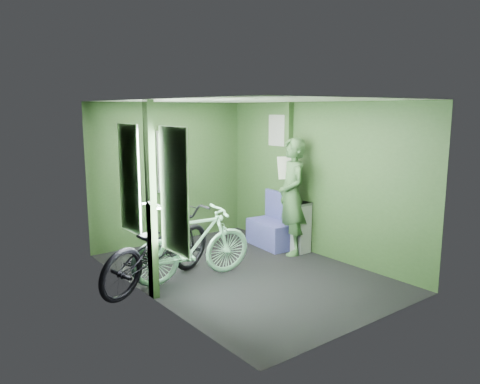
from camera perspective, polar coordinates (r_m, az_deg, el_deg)
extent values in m
plane|color=black|center=(6.46, 0.55, -9.78)|extent=(4.00, 4.00, 0.00)
cube|color=silver|center=(6.07, 0.59, 11.09)|extent=(2.80, 4.00, 0.02)
cube|color=#28431F|center=(7.81, -8.54, 2.31)|extent=(2.80, 0.02, 2.30)
cube|color=#28431F|center=(4.78, 15.57, -2.92)|extent=(2.80, 0.02, 2.30)
cube|color=#28431F|center=(5.42, -11.15, -1.22)|extent=(0.02, 4.00, 2.30)
cube|color=#28431F|center=(7.10, 9.49, 1.50)|extent=(0.02, 4.00, 2.30)
cube|color=#28431F|center=(5.44, -10.77, -1.17)|extent=(0.08, 0.12, 2.30)
cube|color=silver|center=(4.93, -7.89, 0.11)|extent=(0.02, 0.56, 1.34)
cube|color=silver|center=(5.90, -13.22, 1.59)|extent=(0.02, 0.56, 1.34)
cube|color=white|center=(4.87, -7.94, 6.28)|extent=(0.00, 0.12, 0.12)
cube|color=white|center=(5.85, -13.34, 6.74)|extent=(0.00, 0.12, 0.12)
cylinder|color=silver|center=(5.48, -10.10, -1.60)|extent=(0.03, 0.40, 0.03)
cube|color=#28431F|center=(7.48, 5.87, 2.02)|extent=(0.10, 0.10, 2.30)
cube|color=white|center=(7.66, 4.57, 7.49)|extent=(0.02, 0.40, 0.50)
cube|color=silver|center=(7.75, -8.42, 3.74)|extent=(0.50, 0.02, 1.00)
imported|color=black|center=(6.11, -9.64, -11.09)|extent=(2.11, 1.46, 1.11)
imported|color=#8CD8AA|center=(6.20, -5.60, -10.69)|extent=(1.71, 0.79, 1.05)
imported|color=#34562F|center=(7.12, 6.37, -0.55)|extent=(0.65, 0.76, 1.77)
cube|color=silver|center=(7.33, 5.65, 2.94)|extent=(0.30, 0.23, 0.35)
cube|color=gray|center=(7.32, 7.17, -4.22)|extent=(0.23, 0.33, 0.79)
cube|color=navy|center=(7.61, 3.85, -5.08)|extent=(0.54, 0.86, 0.41)
cube|color=navy|center=(7.64, 5.02, -1.70)|extent=(0.14, 0.82, 0.46)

